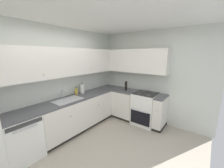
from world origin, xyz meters
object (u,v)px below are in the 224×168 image
Objects in this scene: soap_bottle at (76,91)px; paper_towel_roll at (82,89)px; dishwasher at (21,138)px; oven_range at (145,108)px; oil_bottle at (126,86)px.

paper_towel_roll is (0.19, -0.02, 0.04)m from soap_bottle.
oven_range reaches higher than dishwasher.
soap_bottle reaches higher than oven_range.
soap_bottle is at bearing 173.96° from paper_towel_roll.
dishwasher is at bearing 154.71° from oven_range.
soap_bottle is at bearing 130.56° from oven_range.
oil_bottle is (2.65, -0.62, 0.59)m from dishwasher.
dishwasher is 3.06× the size of oil_bottle.
paper_towel_roll is at bearing 5.65° from dishwasher.
paper_towel_roll is (1.62, 0.16, 0.59)m from dishwasher.
dishwasher is at bearing 166.82° from oil_bottle.
soap_bottle is at bearing 7.18° from dishwasher.
paper_towel_roll is (-1.04, 1.42, 0.56)m from oven_range.
dishwasher is 1.55m from soap_bottle.
soap_bottle is 0.67× the size of paper_towel_roll.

